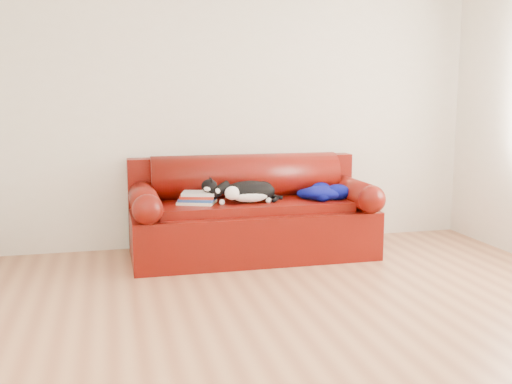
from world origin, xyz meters
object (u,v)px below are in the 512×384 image
cat (249,192)px  blanket (323,192)px  sofa_base (252,229)px  book_stack (198,198)px

cat → blanket: (0.68, 0.02, -0.03)m
cat → blanket: 0.68m
sofa_base → cat: cat is taller
sofa_base → cat: (-0.06, -0.12, 0.35)m
cat → blanket: size_ratio=1.44×
sofa_base → cat: bearing=-115.2°
blanket → sofa_base: bearing=171.4°
book_stack → cat: cat is taller
blanket → cat: bearing=-178.0°
sofa_base → blanket: bearing=-8.6°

